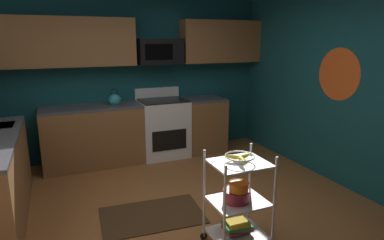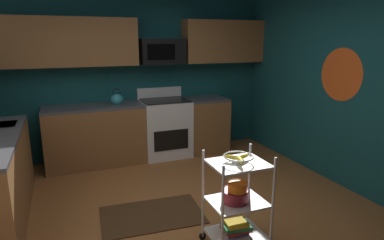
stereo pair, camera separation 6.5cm
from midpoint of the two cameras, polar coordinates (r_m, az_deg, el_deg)
The scene contains 15 objects.
floor at distance 3.72m, azimuth -0.94°, elevation -17.20°, with size 4.40×4.80×0.04m, color #995B2D.
wall_back at distance 5.56m, azimuth -10.45°, elevation 7.37°, with size 4.52×0.06×2.60m, color #14474C.
wall_right at distance 4.56m, azimuth 26.07°, elevation 4.85°, with size 0.06×4.80×2.60m, color #14474C.
wall_flower_decal at distance 4.71m, azimuth 23.47°, elevation 7.20°, with size 0.68×0.68×0.00m, color #E5591E.
counter_run at distance 4.77m, azimuth -17.00°, elevation -4.35°, with size 3.65×2.61×0.92m.
oven_range at distance 5.50m, azimuth -5.35°, elevation -1.26°, with size 0.76×0.65×1.10m.
upper_cabinets at distance 5.32m, azimuth -11.18°, elevation 13.01°, with size 4.40×0.33×0.70m.
microwave at distance 5.41m, azimuth -5.99°, elevation 11.61°, with size 0.70×0.39×0.40m.
rolling_cart at distance 3.15m, azimuth 7.33°, elevation -13.64°, with size 0.56×0.43×0.91m.
fruit_bowl at distance 2.98m, azimuth 7.58°, elevation -6.39°, with size 0.27×0.27×0.07m.
mixing_bowl_large at distance 3.11m, azimuth 6.99°, elevation -12.64°, with size 0.25×0.25×0.11m.
mixing_bowl_small at distance 3.04m, azimuth 7.41°, elevation -11.21°, with size 0.18×0.18×0.08m.
book_stack at distance 3.28m, azimuth 7.19°, elevation -17.74°, with size 0.27×0.21×0.11m.
kettle at distance 5.21m, azimuth -13.46°, elevation 3.44°, with size 0.21×0.18×0.26m.
floor_rug at distance 3.83m, azimuth -7.35°, elevation -15.92°, with size 1.10×0.70×0.01m, color #472D19.
Camera 1 is at (-1.21, -2.95, 1.90)m, focal length 31.10 mm.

